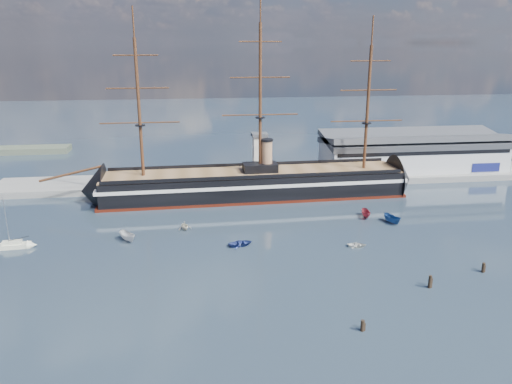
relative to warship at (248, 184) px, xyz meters
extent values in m
plane|color=#25303E|center=(2.37, -20.00, -4.04)|extent=(600.00, 600.00, 0.00)
cube|color=slate|center=(12.37, 16.00, -4.04)|extent=(180.00, 18.00, 2.00)
cube|color=#B7BABC|center=(60.37, 20.00, 2.96)|extent=(62.00, 20.00, 10.00)
cube|color=#3F4247|center=(60.37, 20.00, 8.56)|extent=(63.00, 21.00, 2.00)
cube|color=silver|center=(5.37, 13.00, 4.96)|extent=(4.00, 4.00, 14.00)
cube|color=#3F4247|center=(5.37, 13.00, 12.46)|extent=(5.00, 5.00, 1.00)
cube|color=black|center=(1.73, 0.00, -0.04)|extent=(88.38, 18.23, 7.00)
cube|color=silver|center=(1.73, 0.00, 1.16)|extent=(90.38, 18.52, 1.00)
cube|color=#441309|center=(1.73, 0.00, -3.69)|extent=(90.38, 18.48, 0.90)
cone|color=black|center=(-44.77, 0.00, -0.34)|extent=(14.39, 16.03, 15.68)
cone|color=black|center=(48.23, 0.00, -0.34)|extent=(11.39, 15.95, 15.68)
cube|color=brown|center=(1.73, 0.00, 3.56)|extent=(88.35, 16.95, 0.40)
cube|color=black|center=(3.73, 0.00, 4.96)|extent=(10.15, 6.25, 2.50)
cylinder|color=#AB7B57|center=(5.73, 0.00, 8.46)|extent=(3.20, 3.20, 9.00)
cylinder|color=#381E0F|center=(-50.27, 0.00, 4.96)|extent=(17.76, 1.15, 4.43)
cylinder|color=#381E0F|center=(-30.27, 0.00, 22.76)|extent=(0.90, 0.90, 38.00)
cylinder|color=#381E0F|center=(3.73, 0.00, 24.76)|extent=(0.90, 0.90, 42.00)
cylinder|color=#381E0F|center=(35.73, 0.00, 21.76)|extent=(0.90, 0.90, 36.00)
cube|color=beige|center=(-57.18, -31.71, -3.53)|extent=(7.81, 2.85, 1.02)
cube|color=beige|center=(-57.18, -31.71, -2.71)|extent=(4.20, 1.95, 0.82)
cylinder|color=#B2B2B7|center=(-57.69, -31.71, 2.60)|extent=(0.16, 0.16, 11.23)
imported|color=silver|center=(-31.80, -31.08, -4.04)|extent=(7.23, 5.96, 2.79)
imported|color=navy|center=(-5.98, -37.09, -4.04)|extent=(2.11, 3.68, 1.61)
imported|color=maroon|center=(28.91, -22.55, -4.04)|extent=(6.62, 3.30, 2.53)
imported|color=beige|center=(-18.68, -24.99, -4.04)|extent=(6.62, 4.21, 2.25)
imported|color=silver|center=(20.14, -41.31, -4.04)|extent=(1.42, 2.75, 1.22)
imported|color=navy|center=(34.07, -27.62, -4.04)|extent=(7.29, 4.45, 2.74)
cylinder|color=black|center=(9.75, -74.73, -4.04)|extent=(0.64, 0.64, 2.62)
cylinder|color=black|center=(27.27, -62.26, -4.04)|extent=(0.64, 0.64, 3.26)
cylinder|color=black|center=(41.09, -57.32, -4.04)|extent=(0.64, 0.64, 2.76)
camera|label=1|loc=(-16.52, -142.20, 40.39)|focal=35.00mm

